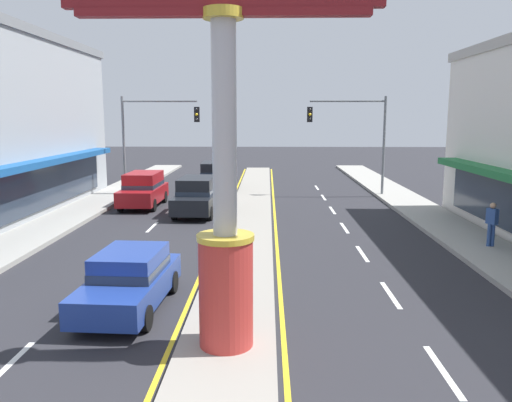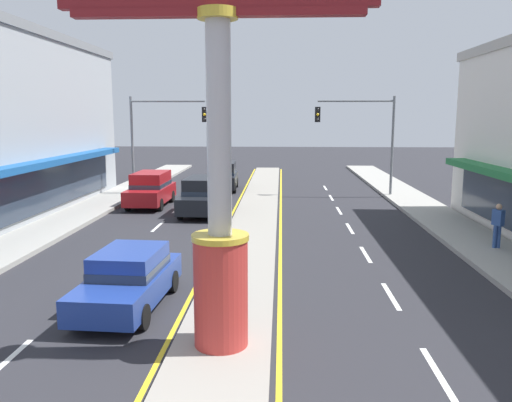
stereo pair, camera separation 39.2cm
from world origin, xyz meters
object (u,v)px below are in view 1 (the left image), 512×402
at_px(suv_far_right_lane, 197,195).
at_px(suv_mid_left_lane, 143,189).
at_px(suv_near_left_lane, 215,176).
at_px(traffic_light_left_side, 151,128).
at_px(sedan_near_right_lane, 130,279).
at_px(traffic_light_right_side, 356,128).
at_px(district_sign, 224,141).
at_px(pedestrian_near_kerb, 492,222).

relative_size(suv_far_right_lane, suv_mid_left_lane, 1.01).
relative_size(suv_far_right_lane, suv_near_left_lane, 1.00).
height_order(traffic_light_left_side, sedan_near_right_lane, traffic_light_left_side).
distance_m(traffic_light_right_side, suv_mid_left_lane, 13.32).
relative_size(traffic_light_left_side, traffic_light_right_side, 1.00).
bearing_deg(traffic_light_left_side, district_sign, -73.60).
height_order(traffic_light_left_side, suv_near_left_lane, traffic_light_left_side).
distance_m(traffic_light_right_side, pedestrian_near_kerb, 13.74).
height_order(traffic_light_right_side, pedestrian_near_kerb, traffic_light_right_side).
relative_size(traffic_light_left_side, suv_mid_left_lane, 1.34).
xyz_separation_m(district_sign, traffic_light_right_side, (6.31, 21.57, -0.26)).
bearing_deg(suv_near_left_lane, suv_mid_left_lane, -116.72).
bearing_deg(pedestrian_near_kerb, sedan_near_right_lane, -152.99).
relative_size(traffic_light_left_side, sedan_near_right_lane, 1.41).
height_order(district_sign, sedan_near_right_lane, district_sign).
bearing_deg(traffic_light_right_side, suv_far_right_lane, -146.04).
height_order(suv_near_left_lane, suv_mid_left_lane, same).
height_order(district_sign, traffic_light_right_side, district_sign).
bearing_deg(pedestrian_near_kerb, suv_near_left_lane, 127.24).
bearing_deg(traffic_light_right_side, pedestrian_near_kerb, -77.32).
xyz_separation_m(sedan_near_right_lane, suv_mid_left_lane, (-3.30, 15.30, 0.20)).
height_order(traffic_light_left_side, pedestrian_near_kerb, traffic_light_left_side).
bearing_deg(sedan_near_right_lane, suv_far_right_lane, 90.00).
distance_m(sedan_near_right_lane, suv_near_left_lane, 21.85).
height_order(district_sign, pedestrian_near_kerb, district_sign).
bearing_deg(pedestrian_near_kerb, suv_far_right_lane, 149.78).
bearing_deg(traffic_light_right_side, traffic_light_left_side, -179.37).
bearing_deg(traffic_light_left_side, suv_mid_left_lane, -85.60).
bearing_deg(pedestrian_near_kerb, traffic_light_right_side, 102.68).
bearing_deg(suv_mid_left_lane, pedestrian_near_kerb, -31.07).
xyz_separation_m(district_sign, suv_far_right_lane, (-2.72, 15.49, -3.53)).
bearing_deg(suv_mid_left_lane, traffic_light_left_side, 94.40).
xyz_separation_m(suv_near_left_lane, suv_mid_left_lane, (-3.30, -6.55, 0.00)).
bearing_deg(traffic_light_right_side, sedan_near_right_lane, -115.24).
bearing_deg(sedan_near_right_lane, traffic_light_left_side, 100.69).
relative_size(traffic_light_right_side, pedestrian_near_kerb, 3.76).
relative_size(district_sign, suv_near_left_lane, 1.83).
relative_size(traffic_light_left_side, suv_near_left_lane, 1.33).
xyz_separation_m(suv_near_left_lane, pedestrian_near_kerb, (11.97, -15.75, 0.13)).
bearing_deg(traffic_light_left_side, suv_far_right_lane, -58.87).
bearing_deg(sedan_near_right_lane, district_sign, -41.70).
xyz_separation_m(traffic_light_right_side, sedan_near_right_lane, (-9.03, -19.15, -3.46)).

